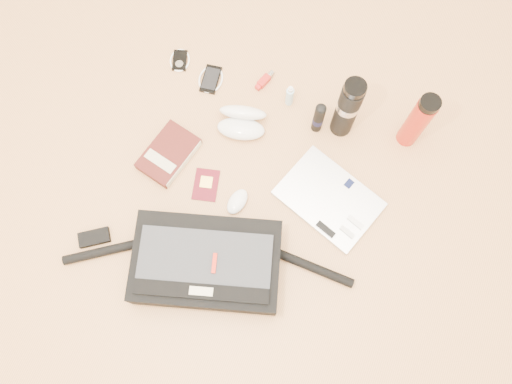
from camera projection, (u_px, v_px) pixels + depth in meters
ground at (241, 209)px, 1.75m from camera, size 4.00×4.00×0.00m
messenger_bag at (206, 263)px, 1.63m from camera, size 0.94×0.42×0.13m
laptop at (329, 199)px, 1.74m from camera, size 0.39×0.33×0.03m
book at (169, 154)px, 1.79m from camera, size 0.19×0.24×0.04m
passport at (206, 185)px, 1.77m from camera, size 0.11×0.14×0.01m
mouse at (237, 202)px, 1.74m from camera, size 0.07×0.11×0.03m
sunglasses_case at (242, 121)px, 1.81m from camera, size 0.20×0.18×0.10m
ipod at (180, 60)px, 1.92m from camera, size 0.10×0.10×0.01m
phone at (211, 79)px, 1.89m from camera, size 0.10×0.12×0.01m
inhaler at (265, 80)px, 1.88m from camera, size 0.05×0.09×0.02m
spray_bottle at (290, 96)px, 1.82m from camera, size 0.03×0.03×0.11m
aerosol_can at (319, 118)px, 1.76m from camera, size 0.05×0.05×0.16m
thermos_black at (347, 108)px, 1.69m from camera, size 0.09×0.09×0.30m
thermos_red at (417, 121)px, 1.70m from camera, size 0.10×0.10×0.28m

